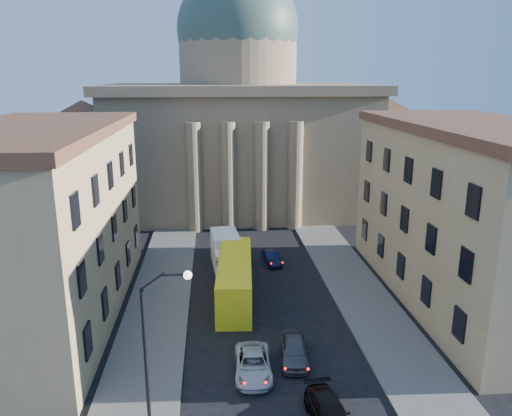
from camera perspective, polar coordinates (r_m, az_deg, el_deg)
The scene contains 12 objects.
sidewalk_left at distance 38.11m, azimuth -11.79°, elevation -13.78°, with size 5.00×60.00×0.15m, color #585651.
sidewalk_right at distance 39.79m, azimuth 13.97°, elevation -12.61°, with size 5.00×60.00×0.15m, color #585651.
church at distance 71.06m, azimuth -1.97°, elevation 9.85°, with size 68.02×28.76×36.60m.
building_left at distance 40.90m, azimuth -23.62°, elevation -1.60°, with size 11.60×26.60×14.70m.
building_right at distance 43.99m, azimuth 23.42°, elevation -0.48°, with size 11.60×26.60×14.70m.
street_lamp at distance 26.73m, azimuth -11.47°, elevation -14.24°, with size 2.62×0.44×8.83m.
car_left_mid at distance 32.71m, azimuth -0.33°, elevation -17.42°, with size 2.26×4.90×1.36m, color silver.
car_right_mid at distance 29.11m, azimuth 8.42°, elevation -22.23°, with size 1.90×4.67×1.36m, color black.
car_right_far at distance 34.06m, azimuth 4.40°, elevation -15.90°, with size 1.77×4.41×1.50m, color #494A4E.
car_right_distant at distance 49.85m, azimuth 1.82°, elevation -5.70°, with size 1.31×3.76×1.24m, color black.
city_bus at distance 42.28m, azimuth -2.42°, elevation -7.87°, with size 3.52×12.08×3.36m.
box_truck at distance 48.17m, azimuth -3.44°, elevation -5.20°, with size 2.93×6.40×3.42m.
Camera 1 is at (-3.86, -15.20, 18.19)m, focal length 35.00 mm.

